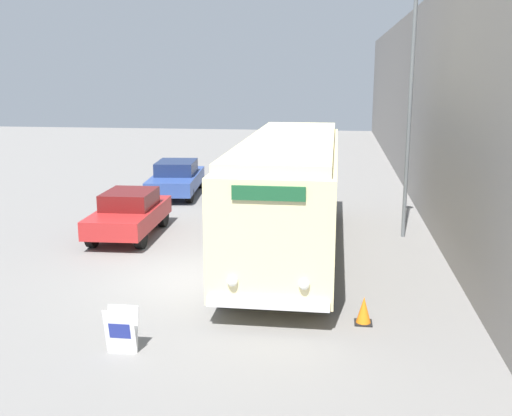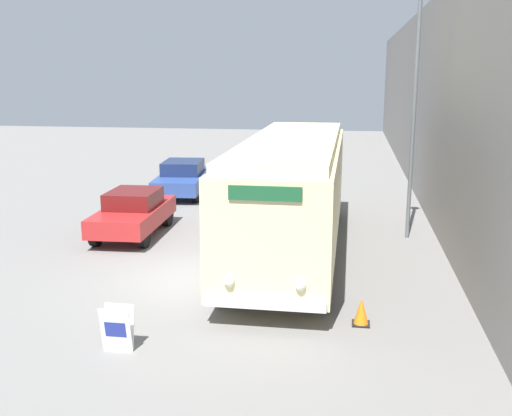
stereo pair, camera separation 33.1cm
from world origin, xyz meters
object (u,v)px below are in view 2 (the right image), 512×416
object	(u,v)px
parked_car_mid	(183,178)
parked_car_near	(133,212)
sign_board	(117,329)
traffic_cone	(361,312)
vintage_bus	(292,189)
streetlamp	(416,82)

from	to	relation	value
parked_car_mid	parked_car_near	bearing A→B (deg)	-93.27
sign_board	traffic_cone	size ratio (longest dim) A/B	1.50
vintage_bus	parked_car_near	xyz separation A→B (m)	(-5.09, 1.10, -1.10)
sign_board	parked_car_near	size ratio (longest dim) A/B	0.21
sign_board	parked_car_mid	bearing A→B (deg)	101.12
sign_board	streetlamp	size ratio (longest dim) A/B	0.11
sign_board	streetlamp	xyz separation A→B (m)	(5.93, 8.81, 4.34)
sign_board	parked_car_near	xyz separation A→B (m)	(-2.55, 7.77, 0.32)
parked_car_mid	traffic_cone	bearing A→B (deg)	-65.26
streetlamp	parked_car_near	size ratio (longest dim) A/B	1.84
parked_car_near	traffic_cone	distance (m)	9.14
streetlamp	vintage_bus	bearing A→B (deg)	-147.72
streetlamp	traffic_cone	world-z (taller)	streetlamp
parked_car_near	traffic_cone	size ratio (longest dim) A/B	7.10
vintage_bus	parked_car_near	size ratio (longest dim) A/B	2.67
vintage_bus	traffic_cone	size ratio (longest dim) A/B	18.97
streetlamp	traffic_cone	bearing A→B (deg)	-102.20
parked_car_near	vintage_bus	bearing A→B (deg)	-14.25
traffic_cone	sign_board	bearing A→B (deg)	-156.95
sign_board	parked_car_mid	distance (m)	14.58
vintage_bus	streetlamp	distance (m)	4.96
streetlamp	traffic_cone	size ratio (longest dim) A/B	13.06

